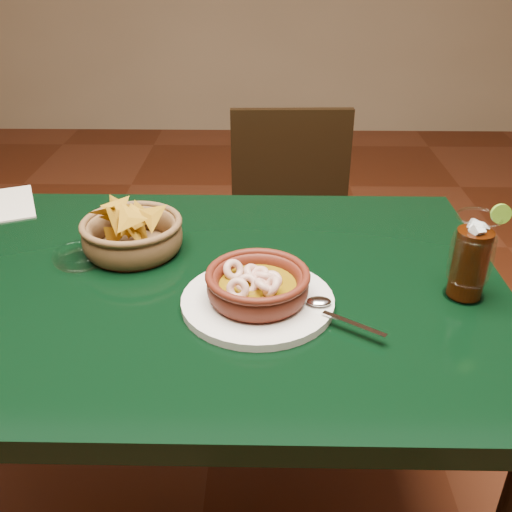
{
  "coord_description": "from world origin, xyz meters",
  "views": [
    {
      "loc": [
        0.16,
        -0.91,
        1.3
      ],
      "look_at": [
        0.14,
        -0.02,
        0.81
      ],
      "focal_mm": 40.0,
      "sensor_mm": 36.0,
      "label": 1
    }
  ],
  "objects_px": {
    "dining_table": "(184,322)",
    "shrimp_plate": "(258,289)",
    "chip_basket": "(132,234)",
    "cola_drink": "(471,258)",
    "dining_chair": "(291,239)"
  },
  "relations": [
    {
      "from": "dining_table",
      "to": "dining_chair",
      "type": "height_order",
      "value": "dining_chair"
    },
    {
      "from": "shrimp_plate",
      "to": "dining_chair",
      "type": "bearing_deg",
      "value": 83.23
    },
    {
      "from": "shrimp_plate",
      "to": "cola_drink",
      "type": "xyz_separation_m",
      "value": [
        0.36,
        0.04,
        0.04
      ]
    },
    {
      "from": "chip_basket",
      "to": "cola_drink",
      "type": "distance_m",
      "value": 0.64
    },
    {
      "from": "dining_table",
      "to": "cola_drink",
      "type": "relative_size",
      "value": 6.81
    },
    {
      "from": "shrimp_plate",
      "to": "chip_basket",
      "type": "relative_size",
      "value": 1.43
    },
    {
      "from": "dining_table",
      "to": "shrimp_plate",
      "type": "relative_size",
      "value": 3.58
    },
    {
      "from": "dining_chair",
      "to": "cola_drink",
      "type": "xyz_separation_m",
      "value": [
        0.27,
        -0.75,
        0.35
      ]
    },
    {
      "from": "shrimp_plate",
      "to": "chip_basket",
      "type": "distance_m",
      "value": 0.32
    },
    {
      "from": "dining_table",
      "to": "chip_basket",
      "type": "distance_m",
      "value": 0.21
    },
    {
      "from": "cola_drink",
      "to": "chip_basket",
      "type": "bearing_deg",
      "value": 165.84
    },
    {
      "from": "dining_table",
      "to": "shrimp_plate",
      "type": "bearing_deg",
      "value": -30.78
    },
    {
      "from": "shrimp_plate",
      "to": "cola_drink",
      "type": "bearing_deg",
      "value": 5.79
    },
    {
      "from": "cola_drink",
      "to": "dining_table",
      "type": "bearing_deg",
      "value": 174.49
    },
    {
      "from": "shrimp_plate",
      "to": "chip_basket",
      "type": "height_order",
      "value": "chip_basket"
    }
  ]
}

